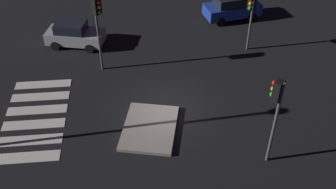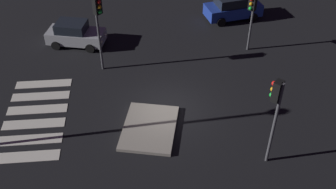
# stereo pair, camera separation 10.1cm
# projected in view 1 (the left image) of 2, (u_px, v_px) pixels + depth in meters

# --- Properties ---
(ground_plane) EXTENTS (80.00, 80.00, 0.00)m
(ground_plane) POSITION_uv_depth(u_px,v_px,m) (168.00, 109.00, 21.80)
(ground_plane) COLOR black
(traffic_island) EXTENTS (4.02, 3.36, 0.18)m
(traffic_island) POSITION_uv_depth(u_px,v_px,m) (150.00, 128.00, 20.50)
(traffic_island) COLOR gray
(traffic_island) RESTS_ON ground
(car_blue) EXTENTS (2.53, 4.32, 1.79)m
(car_blue) POSITION_uv_depth(u_px,v_px,m) (232.00, 7.00, 29.29)
(car_blue) COLOR #1E389E
(car_blue) RESTS_ON ground
(car_silver) EXTENTS (2.44, 4.01, 1.65)m
(car_silver) POSITION_uv_depth(u_px,v_px,m) (74.00, 34.00, 26.42)
(car_silver) COLOR #9EA0A5
(car_silver) RESTS_ON ground
(traffic_light_south) EXTENTS (0.53, 0.54, 4.77)m
(traffic_light_south) POSITION_uv_depth(u_px,v_px,m) (98.00, 17.00, 22.40)
(traffic_light_south) COLOR #47474C
(traffic_light_south) RESTS_ON ground
(traffic_light_west) EXTENTS (0.54, 0.54, 3.88)m
(traffic_light_west) POSITION_uv_depth(u_px,v_px,m) (251.00, 9.00, 24.57)
(traffic_light_west) COLOR #47474C
(traffic_light_west) RESTS_ON ground
(traffic_light_north) EXTENTS (0.54, 0.54, 4.55)m
(traffic_light_north) POSITION_uv_depth(u_px,v_px,m) (276.00, 103.00, 16.84)
(traffic_light_north) COLOR #47474C
(traffic_light_north) RESTS_ON ground
(crosswalk_near) EXTENTS (6.45, 3.20, 0.02)m
(crosswalk_near) POSITION_uv_depth(u_px,v_px,m) (36.00, 117.00, 21.26)
(crosswalk_near) COLOR silver
(crosswalk_near) RESTS_ON ground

